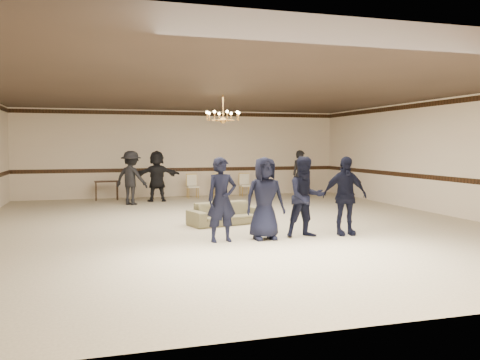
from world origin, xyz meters
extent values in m
cube|color=beige|center=(0.00, 0.00, 0.00)|extent=(12.00, 14.00, 0.01)
cube|color=#31231B|center=(0.00, 0.00, 3.20)|extent=(12.00, 14.00, 0.01)
cube|color=beige|center=(0.00, 7.00, 1.60)|extent=(12.00, 0.01, 3.20)
cube|color=beige|center=(0.00, -7.00, 1.60)|extent=(12.00, 0.01, 3.20)
cube|color=beige|center=(6.00, 0.00, 1.60)|extent=(0.01, 14.00, 3.20)
cube|color=black|center=(0.00, 6.99, 1.00)|extent=(12.00, 0.02, 0.14)
cube|color=black|center=(0.00, 6.99, 3.08)|extent=(12.00, 0.02, 0.14)
imported|color=black|center=(-0.80, -2.02, 0.84)|extent=(0.65, 0.46, 1.68)
imported|color=black|center=(0.10, -2.02, 0.84)|extent=(0.83, 0.54, 1.68)
imported|color=black|center=(1.00, -2.02, 0.84)|extent=(0.82, 0.64, 1.68)
imported|color=black|center=(1.90, -2.02, 0.84)|extent=(1.01, 0.49, 1.68)
imported|color=#6E6C49|center=(-0.17, 0.07, 0.27)|extent=(1.95, 1.17, 0.53)
imported|color=black|center=(-2.08, 4.78, 0.86)|extent=(1.28, 1.18, 1.73)
imported|color=black|center=(-1.18, 5.48, 0.86)|extent=(1.61, 0.53, 1.73)
imported|color=black|center=(3.92, 5.08, 0.86)|extent=(0.66, 0.46, 1.73)
cube|color=#311C10|center=(-2.81, 6.40, 0.34)|extent=(0.83, 0.41, 0.68)
camera|label=1|loc=(-3.22, -11.59, 1.92)|focal=37.56mm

